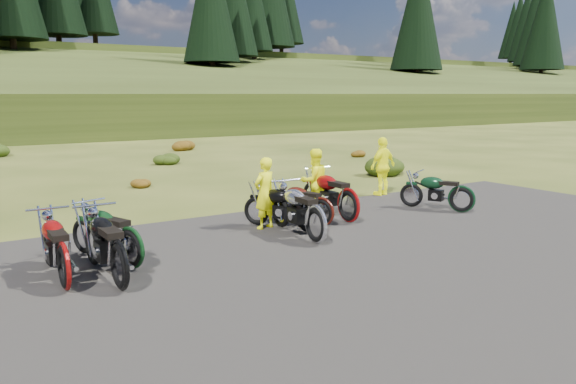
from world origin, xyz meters
TOP-DOWN VIEW (x-y plane):
  - ground at (0.00, 0.00)m, footprint 300.00×300.00m
  - gravel_pad at (0.00, -2.00)m, footprint 20.00×12.00m
  - hill_slope at (0.00, 50.00)m, footprint 300.00×45.97m
  - conifer_27 at (27.00, 55.00)m, footprint 5.72×5.72m
  - conifer_28 at (33.00, 61.00)m, footprint 5.28×5.28m
  - conifer_31 at (51.00, 48.00)m, footprint 7.04×7.04m
  - conifer_32 at (57.00, 54.00)m, footprint 6.60×6.60m
  - conifer_33 at (63.00, 60.00)m, footprint 6.16×6.16m
  - conifer_34 at (69.00, 66.00)m, footprint 5.72×5.72m
  - conifer_35 at (75.00, 72.00)m, footprint 5.28×5.28m
  - conifer_36 at (81.00, 78.00)m, footprint 7.92×7.92m
  - conifer_37 at (87.00, 53.00)m, footprint 7.48×7.48m
  - conifer_38 at (93.00, 59.00)m, footprint 7.04×7.04m
  - conifer_39 at (99.00, 65.00)m, footprint 6.60×6.60m
  - conifer_40 at (105.00, 71.00)m, footprint 6.16×6.16m
  - conifer_41 at (111.00, 77.00)m, footprint 5.72×5.72m
  - shrub_4 at (-0.40, 9.20)m, footprint 0.77×0.77m
  - shrub_5 at (2.50, 14.50)m, footprint 1.03×1.03m
  - shrub_6 at (5.40, 19.80)m, footprint 1.30×1.30m
  - shrub_7 at (8.30, 7.10)m, footprint 1.56×1.56m
  - shrub_8 at (11.20, 12.40)m, footprint 0.77×0.77m
  - motorcycle_0 at (-3.71, -0.11)m, footprint 0.79×2.23m
  - motorcycle_1 at (-4.42, 0.34)m, footprint 0.73×2.12m
  - motorcycle_2 at (-3.25, 0.86)m, footprint 1.35×2.19m
  - motorcycle_3 at (0.37, 0.49)m, footprint 0.87×2.25m
  - motorcycle_4 at (1.36, 1.63)m, footprint 1.16×1.97m
  - motorcycle_5 at (0.75, 1.26)m, footprint 1.54×2.11m
  - motorcycle_6 at (2.10, 1.60)m, footprint 0.79×2.29m
  - motorcycle_7 at (5.18, 0.92)m, footprint 1.47×2.03m
  - person_middle at (0.17, 2.15)m, footprint 0.66×0.52m
  - person_right_a at (2.06, 2.93)m, footprint 0.81×0.64m
  - person_right_b at (5.20, 3.88)m, footprint 1.06×0.57m

SIDE VIEW (x-z plane):
  - ground at x=0.00m, z-range 0.00..0.00m
  - gravel_pad at x=0.00m, z-range -0.02..0.02m
  - hill_slope at x=0.00m, z-range -4.69..4.69m
  - motorcycle_0 at x=-3.71m, z-range -0.58..0.58m
  - motorcycle_1 at x=-4.42m, z-range -0.55..0.55m
  - motorcycle_2 at x=-3.25m, z-range -0.54..0.54m
  - motorcycle_3 at x=0.37m, z-range -0.58..0.58m
  - motorcycle_4 at x=1.36m, z-range -0.49..0.49m
  - motorcycle_5 at x=0.75m, z-range -0.53..0.53m
  - motorcycle_6 at x=2.10m, z-range -0.60..0.60m
  - motorcycle_7 at x=5.18m, z-range -0.51..0.51m
  - shrub_4 at x=-0.40m, z-range 0.00..0.45m
  - shrub_8 at x=11.20m, z-range 0.00..0.45m
  - shrub_5 at x=2.50m, z-range 0.00..0.61m
  - shrub_6 at x=5.40m, z-range 0.00..0.77m
  - shrub_7 at x=8.30m, z-range 0.00..0.92m
  - person_middle at x=0.17m, z-range 0.00..1.58m
  - person_right_a at x=2.06m, z-range 0.00..1.61m
  - person_right_b at x=5.20m, z-range 0.00..1.71m
  - conifer_27 at x=27.00m, z-range 6.56..21.56m
  - conifer_31 at x=51.00m, z-range 5.18..23.18m
  - conifer_28 at x=33.00m, z-range 7.76..21.76m
  - conifer_32 at x=57.00m, z-range 6.37..23.37m
  - conifer_33 at x=63.00m, z-range 7.56..23.56m
  - conifer_37 at x=87.00m, z-range 6.17..25.17m
  - conifer_34 at x=69.00m, z-range 8.76..23.76m
  - conifer_38 at x=93.00m, z-range 7.37..25.37m
  - conifer_35 at x=75.00m, z-range 9.95..23.95m
  - conifer_39 at x=99.00m, z-range 8.56..25.56m
  - conifer_41 at x=111.00m, z-range 10.15..25.15m
  - conifer_40 at x=105.00m, z-range 9.76..25.76m
  - conifer_36 at x=81.00m, z-range 10.16..30.16m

